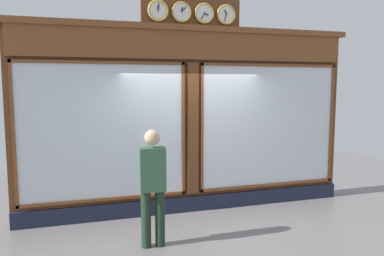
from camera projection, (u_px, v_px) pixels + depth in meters
name	position (u px, v px, depth m)	size (l,w,h in m)	color
shop_facade	(190.00, 119.00, 6.85)	(6.22, 0.42, 3.82)	#5B3319
pedestrian	(153.00, 183.00, 5.31)	(0.37, 0.24, 1.69)	#1C2F21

